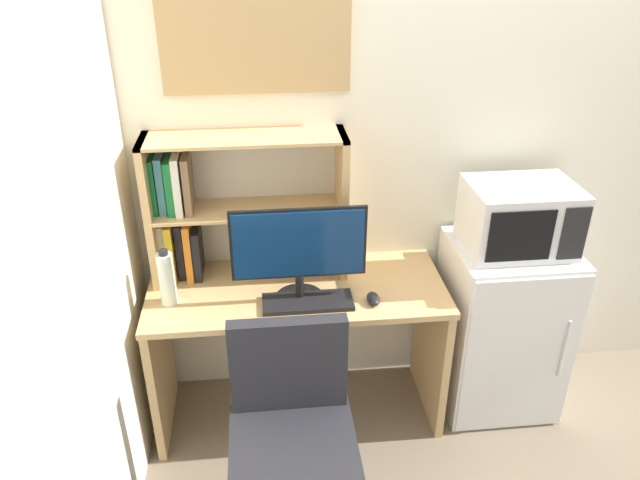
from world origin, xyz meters
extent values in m
cube|color=silver|center=(0.40, 0.02, 1.30)|extent=(6.40, 0.04, 2.60)
cube|color=tan|center=(-0.89, -0.28, 0.72)|extent=(1.33, 0.56, 0.03)
cube|color=tan|center=(-1.53, -0.28, 0.35)|extent=(0.04, 0.50, 0.70)
cube|color=tan|center=(-0.24, -0.28, 0.35)|extent=(0.04, 0.50, 0.70)
cube|color=tan|center=(-1.50, -0.12, 1.06)|extent=(0.03, 0.24, 0.66)
cube|color=tan|center=(-0.67, -0.12, 1.06)|extent=(0.03, 0.24, 0.66)
cube|color=tan|center=(-1.09, -0.12, 1.38)|extent=(0.87, 0.24, 0.01)
cube|color=tan|center=(-1.09, -0.12, 1.05)|extent=(0.80, 0.24, 0.01)
cube|color=silver|center=(-1.47, -0.10, 0.87)|extent=(0.03, 0.16, 0.28)
cube|color=gold|center=(-1.44, -0.11, 0.87)|extent=(0.03, 0.19, 0.28)
cube|color=black|center=(-1.40, -0.09, 0.87)|extent=(0.03, 0.15, 0.27)
cube|color=orange|center=(-1.36, -0.11, 0.87)|extent=(0.03, 0.19, 0.28)
cube|color=black|center=(-1.33, -0.10, 0.85)|extent=(0.03, 0.19, 0.24)
cube|color=#197233|center=(-1.48, -0.09, 1.18)|extent=(0.02, 0.15, 0.25)
cube|color=teal|center=(-1.45, -0.09, 1.19)|extent=(0.03, 0.15, 0.25)
cube|color=#197233|center=(-1.41, -0.10, 1.18)|extent=(0.03, 0.18, 0.24)
cube|color=silver|center=(-1.38, -0.11, 1.19)|extent=(0.03, 0.19, 0.26)
cube|color=brown|center=(-1.34, -0.10, 1.19)|extent=(0.03, 0.18, 0.25)
cylinder|color=black|center=(-0.88, -0.38, 0.74)|extent=(0.21, 0.21, 0.02)
cylinder|color=black|center=(-0.88, -0.38, 0.80)|extent=(0.04, 0.04, 0.11)
cube|color=black|center=(-0.88, -0.37, 1.00)|extent=(0.57, 0.01, 0.32)
cube|color=navy|center=(-0.88, -0.38, 1.00)|extent=(0.54, 0.02, 0.29)
cube|color=black|center=(-0.85, -0.41, 0.74)|extent=(0.39, 0.15, 0.02)
ellipsoid|color=black|center=(-0.57, -0.43, 0.75)|extent=(0.05, 0.10, 0.04)
cylinder|color=silver|center=(-1.44, -0.34, 0.85)|extent=(0.07, 0.07, 0.24)
cylinder|color=black|center=(-1.44, -0.34, 0.98)|extent=(0.04, 0.04, 0.02)
cube|color=white|center=(0.10, -0.26, 0.44)|extent=(0.54, 0.48, 0.87)
cube|color=white|center=(0.10, -0.51, 0.44)|extent=(0.52, 0.01, 0.84)
cylinder|color=#B2B2B7|center=(0.29, -0.52, 0.48)|extent=(0.01, 0.01, 0.30)
cube|color=silver|center=(0.10, -0.26, 1.02)|extent=(0.46, 0.35, 0.30)
cube|color=black|center=(0.04, -0.44, 1.02)|extent=(0.28, 0.01, 0.23)
cube|color=black|center=(0.27, -0.44, 1.02)|extent=(0.11, 0.01, 0.24)
cube|color=#232328|center=(-0.96, -1.00, 0.49)|extent=(0.46, 0.46, 0.07)
cube|color=#232328|center=(-0.96, -0.78, 0.72)|extent=(0.44, 0.06, 0.39)
cube|color=tan|center=(-1.02, -0.01, 1.80)|extent=(0.78, 0.02, 0.52)
camera|label=1|loc=(-1.03, -2.57, 2.20)|focal=34.19mm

